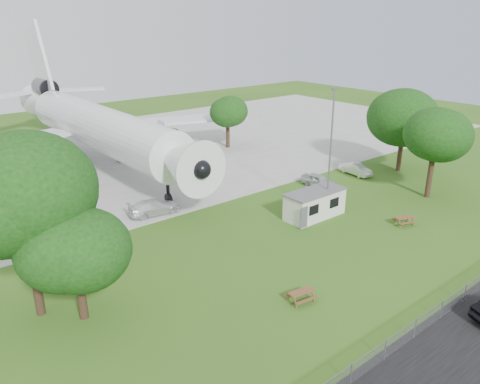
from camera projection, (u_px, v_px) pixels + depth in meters
ground at (317, 266)px, 35.90m from camera, size 160.00×160.00×0.00m
concrete_apron at (107, 158)px, 63.47m from camera, size 120.00×46.00×0.03m
airliner at (95, 124)px, 58.89m from camera, size 46.36×47.73×17.69m
site_cabin at (315, 204)px, 44.33m from camera, size 6.76×2.74×2.62m
picnic_west at (301, 301)px, 31.43m from camera, size 2.00×1.75×0.76m
picnic_east at (403, 225)px, 43.06m from camera, size 2.19×2.00×0.76m
fence at (431, 325)px, 29.00m from camera, size 58.00×0.04×1.30m
lamp_mast at (330, 155)px, 43.15m from camera, size 0.16×0.16×12.00m
tree_west_big at (22, 201)px, 27.41m from camera, size 9.43×9.43×12.52m
tree_west_small at (75, 250)px, 28.05m from camera, size 6.14×6.14×7.88m
tree_east_front at (436, 135)px, 47.39m from camera, size 7.36×7.36×10.39m
tree_east_back at (404, 121)px, 56.02m from camera, size 8.32×8.32×10.47m
tree_far_apron at (228, 111)px, 66.76m from camera, size 5.59×5.59×8.23m
car_ne_hatch at (318, 180)px, 52.59m from camera, size 2.35×4.32×1.40m
car_ne_sedan at (355, 169)px, 56.56m from camera, size 1.76×4.32×1.39m
car_apron_van at (154, 207)px, 45.09m from camera, size 5.24×2.67×1.46m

